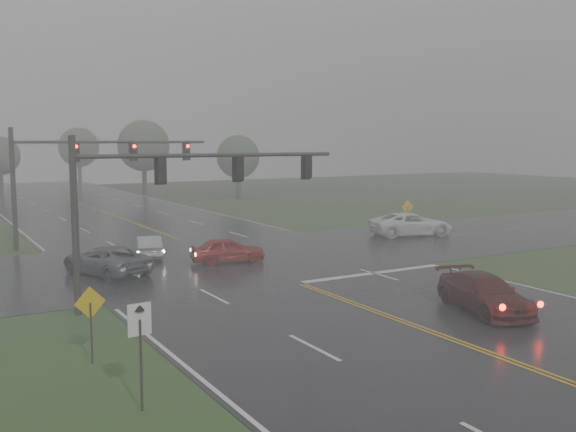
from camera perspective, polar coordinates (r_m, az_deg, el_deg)
ground at (r=20.10m, az=23.37°, el=-13.35°), size 180.00×180.00×0.00m
main_road at (r=35.27m, az=-3.83°, el=-4.29°), size 18.00×160.00×0.02m
cross_street at (r=37.04m, az=-5.21°, el=-3.77°), size 120.00×14.00×0.02m
stop_bar at (r=32.98m, az=7.64°, el=-5.10°), size 8.50×0.50×0.01m
sedan_maroon at (r=26.68m, az=17.02°, el=-8.16°), size 3.24×5.33×1.44m
sedan_red at (r=35.72m, az=-5.35°, el=-4.16°), size 4.34×2.46×1.39m
sedan_silver at (r=37.99m, az=-12.24°, el=-3.63°), size 2.29×4.07×1.27m
car_grey at (r=33.80m, az=-15.84°, el=-5.01°), size 4.00×5.69×1.44m
pickup_white at (r=46.41m, az=10.87°, el=-1.74°), size 6.39×4.17×1.63m
signal_gantry_near at (r=26.62m, az=-10.96°, el=2.55°), size 11.77×0.30×6.92m
signal_gantry_far at (r=43.03m, az=-18.19°, el=4.44°), size 12.67×0.38×7.53m
sign_diamond_west at (r=20.31m, az=-17.15°, el=-8.15°), size 0.98×0.23×2.38m
sign_arrow_white at (r=16.51m, az=-13.02°, el=-10.35°), size 0.61×0.11×2.73m
sign_diamond_east at (r=47.38m, az=10.59°, el=0.46°), size 1.02×0.14×2.47m
tree_ne_a at (r=81.48m, az=-12.71°, el=6.10°), size 6.33×6.33×9.30m
tree_n_mid at (r=90.74m, az=-24.23°, el=4.90°), size 5.00×5.00×7.34m
tree_e_near at (r=75.60m, az=-4.47°, el=5.26°), size 5.04×5.04×7.41m
tree_n_far at (r=102.39m, az=-18.10°, el=5.82°), size 5.96×5.96×8.76m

